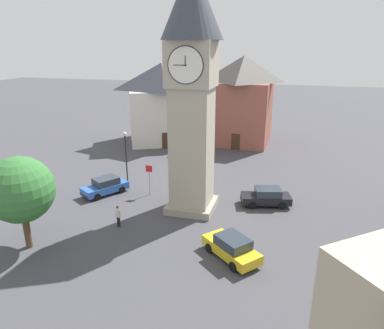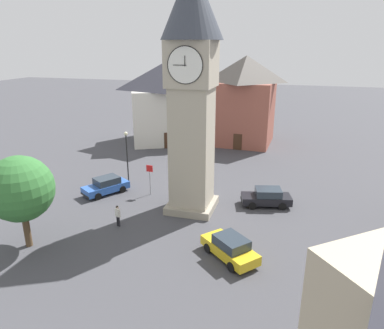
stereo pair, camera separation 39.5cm
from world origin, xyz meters
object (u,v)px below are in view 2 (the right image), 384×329
at_px(car_silver_kerb, 106,186).
at_px(lamp_post, 127,149).
at_px(car_red_corner, 267,197).
at_px(pedestrian, 118,214).
at_px(tree, 20,189).
at_px(clock_tower, 192,75).
at_px(car_blue_kerb, 230,248).
at_px(building_hall_far, 245,100).
at_px(building_corner_back, 165,102).
at_px(road_sign, 150,175).

relative_size(car_silver_kerb, lamp_post, 0.85).
distance_m(car_red_corner, pedestrian, 12.37).
bearing_deg(tree, car_red_corner, -143.68).
bearing_deg(clock_tower, car_blue_kerb, 124.68).
bearing_deg(building_hall_far, clock_tower, 87.59).
distance_m(car_blue_kerb, lamp_post, 15.89).
relative_size(building_corner_back, building_hall_far, 1.02).
bearing_deg(pedestrian, building_hall_far, -101.46).
height_order(car_silver_kerb, tree, tree).
relative_size(clock_tower, building_corner_back, 1.57).
bearing_deg(car_red_corner, car_silver_kerb, 5.95).
height_order(car_red_corner, lamp_post, lamp_post).
xyz_separation_m(tree, lamp_post, (-1.36, -12.44, -0.72)).
xyz_separation_m(lamp_post, road_sign, (-3.19, 2.07, -1.54)).
bearing_deg(car_red_corner, lamp_post, -6.30).
height_order(pedestrian, building_hall_far, building_hall_far).
bearing_deg(car_silver_kerb, road_sign, -167.01).
relative_size(clock_tower, pedestrian, 11.04).
relative_size(car_red_corner, tree, 0.70).
xyz_separation_m(clock_tower, car_red_corner, (-5.89, -2.29, -10.10)).
height_order(car_silver_kerb, car_red_corner, same).
distance_m(building_corner_back, road_sign, 19.27).
xyz_separation_m(pedestrian, road_sign, (-0.00, -6.21, 0.89)).
relative_size(car_red_corner, lamp_post, 0.86).
height_order(car_silver_kerb, road_sign, road_sign).
height_order(clock_tower, tree, clock_tower).
distance_m(lamp_post, road_sign, 4.10).
xyz_separation_m(car_silver_kerb, tree, (0.59, 9.46, 3.40)).
bearing_deg(car_silver_kerb, building_corner_back, -86.00).
height_order(clock_tower, lamp_post, clock_tower).
bearing_deg(clock_tower, lamp_post, -26.37).
distance_m(building_corner_back, building_hall_far, 10.90).
xyz_separation_m(car_red_corner, building_corner_back, (15.64, -17.61, 4.69)).
bearing_deg(tree, road_sign, -113.70).
height_order(car_silver_kerb, pedestrian, pedestrian).
xyz_separation_m(clock_tower, car_silver_kerb, (8.41, -0.81, -10.10)).
bearing_deg(car_red_corner, pedestrian, 33.26).
bearing_deg(building_corner_back, car_silver_kerb, 94.00).
bearing_deg(car_blue_kerb, car_silver_kerb, -29.06).
height_order(car_silver_kerb, lamp_post, lamp_post).
bearing_deg(pedestrian, clock_tower, -134.77).
relative_size(car_blue_kerb, lamp_post, 0.82).
xyz_separation_m(tree, building_corner_back, (0.75, -28.56, 1.29)).
xyz_separation_m(car_blue_kerb, car_silver_kerb, (12.76, -7.09, 0.00)).
relative_size(tree, building_corner_back, 0.53).
height_order(tree, lamp_post, tree).
xyz_separation_m(pedestrian, lamp_post, (3.19, -8.27, 2.43)).
bearing_deg(road_sign, clock_tower, 158.87).
relative_size(car_blue_kerb, car_red_corner, 0.96).
height_order(building_corner_back, building_hall_far, building_hall_far).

